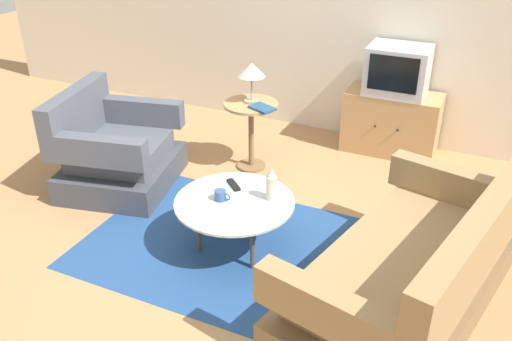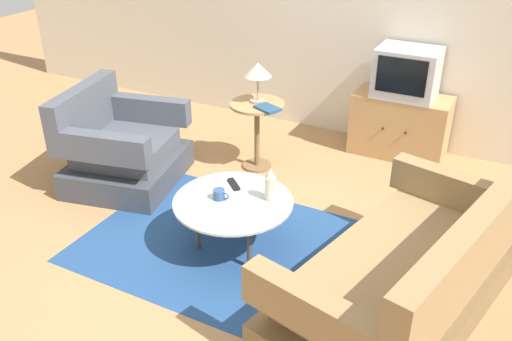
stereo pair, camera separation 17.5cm
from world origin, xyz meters
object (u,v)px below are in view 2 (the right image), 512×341
object	(u,v)px
tv_stand	(400,125)
vase	(270,184)
television	(407,72)
book	(268,108)
armchair	(121,150)
coffee_table	(233,204)
side_table	(257,122)
tv_remote_dark	(234,184)
table_lamp	(258,71)
mug	(219,194)
couch	(405,280)

from	to	relation	value
tv_stand	vase	bearing A→B (deg)	-102.47
vase	television	bearing A→B (deg)	77.51
tv_stand	book	world-z (taller)	book
armchair	tv_stand	world-z (taller)	armchair
coffee_table	tv_stand	xyz separation A→B (m)	(0.67, 2.13, -0.07)
armchair	side_table	size ratio (longest dim) A/B	1.78
tv_remote_dark	television	bearing A→B (deg)	-69.68
table_lamp	vase	bearing A→B (deg)	-58.69
book	television	bearing A→B (deg)	68.41
mug	tv_stand	bearing A→B (deg)	70.54
couch	tv_remote_dark	distance (m)	1.44
side_table	book	world-z (taller)	book
table_lamp	vase	xyz separation A→B (m)	(0.68, -1.12, -0.41)
television	tv_stand	bearing A→B (deg)	90.00
television	mug	distance (m)	2.32
couch	mug	xyz separation A→B (m)	(-1.39, 0.12, 0.16)
tv_remote_dark	couch	bearing A→B (deg)	-151.82
coffee_table	mug	xyz separation A→B (m)	(-0.10, -0.03, 0.07)
coffee_table	tv_remote_dark	bearing A→B (deg)	118.21
table_lamp	coffee_table	bearing A→B (deg)	-70.14
table_lamp	mug	xyz separation A→B (m)	(0.36, -1.29, -0.49)
mug	vase	bearing A→B (deg)	27.64
television	tv_remote_dark	xyz separation A→B (m)	(-0.77, -1.94, -0.43)
tv_stand	side_table	bearing A→B (deg)	-141.10
couch	side_table	world-z (taller)	couch
side_table	vase	bearing A→B (deg)	-58.31
couch	vase	xyz separation A→B (m)	(-1.06, 0.29, 0.24)
side_table	tv_stand	distance (m)	1.44
coffee_table	side_table	size ratio (longest dim) A/B	1.33
coffee_table	tv_remote_dark	xyz separation A→B (m)	(-0.10, 0.19, 0.04)
armchair	table_lamp	xyz separation A→B (m)	(0.95, 0.82, 0.64)
table_lamp	mug	world-z (taller)	table_lamp
side_table	vase	size ratio (longest dim) A/B	2.58
coffee_table	book	size ratio (longest dim) A/B	3.34
table_lamp	mug	size ratio (longest dim) A/B	2.92
tv_stand	mug	distance (m)	2.30
television	side_table	bearing A→B (deg)	-141.15
television	vase	bearing A→B (deg)	-102.49
tv_stand	television	distance (m)	0.54
side_table	vase	distance (m)	1.29
tv_stand	book	distance (m)	1.43
coffee_table	television	distance (m)	2.28
mug	book	world-z (taller)	book
tv_stand	table_lamp	size ratio (longest dim) A/B	2.49
couch	table_lamp	world-z (taller)	table_lamp
television	couch	bearing A→B (deg)	-74.71
side_table	tv_remote_dark	xyz separation A→B (m)	(0.35, -1.04, -0.05)
tv_stand	television	bearing A→B (deg)	-90.00
armchair	tv_remote_dark	xyz separation A→B (m)	(1.31, -0.25, 0.12)
side_table	tv_stand	world-z (taller)	side_table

